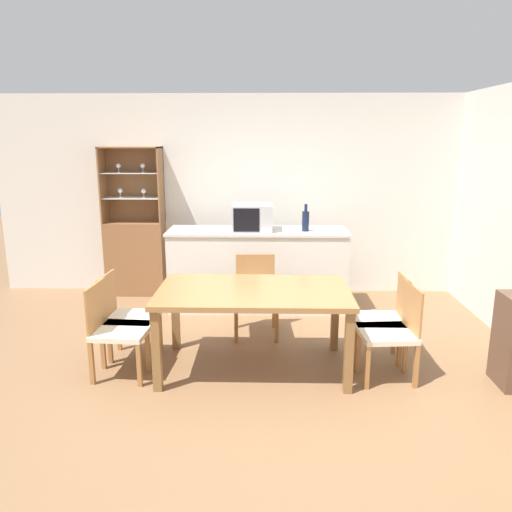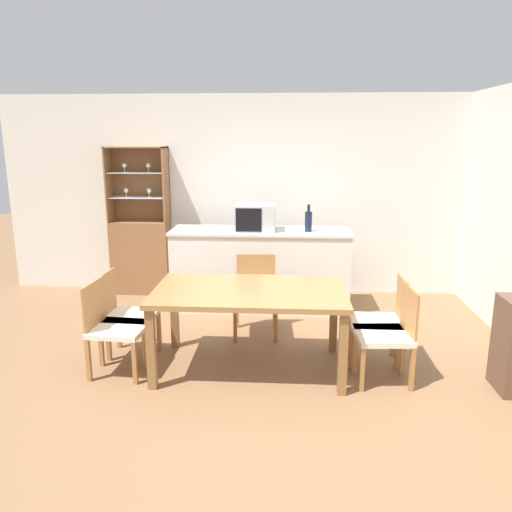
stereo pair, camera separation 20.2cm
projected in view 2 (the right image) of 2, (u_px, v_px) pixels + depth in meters
The scene contains 12 objects.
ground_plane at pixel (247, 381), 4.23m from camera, with size 18.00×18.00×0.00m, color brown.
wall_back at pixel (263, 196), 6.49m from camera, with size 6.80×0.06×2.55m.
kitchen_counter at pixel (260, 269), 5.97m from camera, with size 2.11×0.62×0.96m.
display_cabinet at pixel (141, 248), 6.56m from camera, with size 0.75×0.33×1.90m.
dining_table at pixel (250, 298), 4.33m from camera, with size 1.66×0.97×0.74m.
dining_chair_side_left_near at pixel (114, 327), 4.32m from camera, with size 0.48×0.48×0.81m.
dining_chair_side_left_far at pixel (125, 315), 4.60m from camera, with size 0.47×0.47×0.81m.
dining_chair_side_right_far at pixel (381, 321), 4.45m from camera, with size 0.45×0.45×0.81m.
dining_chair_head_far at pixel (256, 295), 5.18m from camera, with size 0.47×0.47×0.81m.
dining_chair_side_right_near at pixel (388, 334), 4.18m from camera, with size 0.48×0.48×0.81m.
microwave at pixel (255, 217), 5.80m from camera, with size 0.46×0.40×0.31m.
wine_bottle at pixel (308, 221), 5.73m from camera, with size 0.08×0.08×0.31m.
Camera 2 is at (0.33, -3.85, 2.02)m, focal length 35.00 mm.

